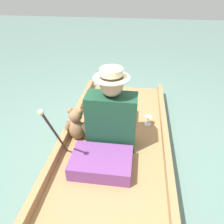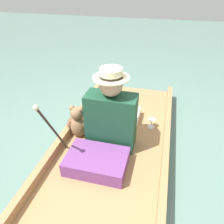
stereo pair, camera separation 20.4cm
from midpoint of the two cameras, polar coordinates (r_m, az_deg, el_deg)
The scene contains 7 objects.
ground_plane at distance 2.30m, azimuth 2.77°, elevation -11.11°, with size 16.00×16.00×0.00m, color slate.
punt_boat at distance 2.26m, azimuth 2.81°, elevation -9.98°, with size 1.09×2.73×0.20m.
seat_cushion at distance 1.98m, azimuth -0.98°, elevation -12.88°, with size 0.53×0.37×0.13m.
seated_person at distance 2.16m, azimuth 3.07°, elevation -1.10°, with size 0.47×0.78×0.81m.
teddy_bear at distance 2.27m, azimuth -6.38°, elevation -2.80°, with size 0.26×0.15×0.37m.
wine_glass at distance 2.50m, azimuth 12.62°, elevation -2.50°, with size 0.09×0.09×0.11m.
walking_cane at distance 1.84m, azimuth -12.76°, elevation -3.78°, with size 0.04×0.38×0.70m.
Camera 2 is at (0.40, -1.61, 1.59)m, focal length 35.00 mm.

